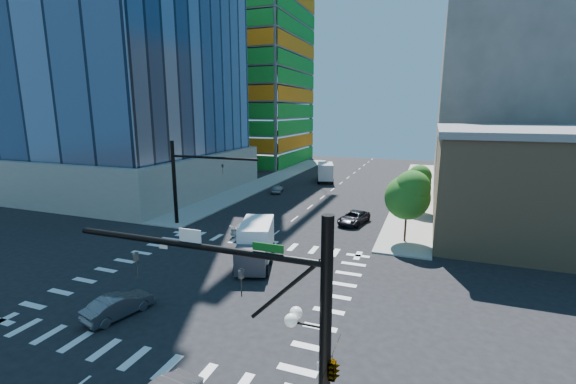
% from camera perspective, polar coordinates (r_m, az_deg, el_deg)
% --- Properties ---
extents(ground, '(160.00, 160.00, 0.00)m').
position_cam_1_polar(ground, '(29.30, -11.17, -13.00)').
color(ground, black).
rests_on(ground, ground).
extents(road_markings, '(20.00, 20.00, 0.01)m').
position_cam_1_polar(road_markings, '(29.30, -11.17, -12.99)').
color(road_markings, silver).
rests_on(road_markings, ground).
extents(sidewalk_ne, '(5.00, 60.00, 0.15)m').
position_cam_1_polar(sidewalk_ne, '(63.66, 18.48, 0.29)').
color(sidewalk_ne, '#999691').
rests_on(sidewalk_ne, ground).
extents(sidewalk_nw, '(5.00, 60.00, 0.15)m').
position_cam_1_polar(sidewalk_nw, '(69.05, -2.69, 1.77)').
color(sidewalk_nw, '#999691').
rests_on(sidewalk_nw, ground).
extents(construction_building, '(25.16, 34.50, 70.60)m').
position_cam_1_polar(construction_building, '(94.95, -6.11, 19.35)').
color(construction_building, slate).
rests_on(construction_building, ground).
extents(commercial_building, '(20.50, 22.50, 10.60)m').
position_cam_1_polar(commercial_building, '(46.25, 33.60, 1.31)').
color(commercial_building, '#8E7552').
rests_on(commercial_building, ground).
extents(bg_building_ne, '(24.00, 30.00, 28.00)m').
position_cam_1_polar(bg_building_ne, '(78.51, 30.48, 11.61)').
color(bg_building_ne, '#5E5A54').
rests_on(bg_building_ne, ground).
extents(signal_mast_se, '(10.51, 2.48, 9.00)m').
position_cam_1_polar(signal_mast_se, '(13.64, 1.66, -20.09)').
color(signal_mast_se, black).
rests_on(signal_mast_se, sidewalk_se).
extents(signal_mast_nw, '(10.20, 0.40, 9.00)m').
position_cam_1_polar(signal_mast_nw, '(42.30, -14.91, 2.35)').
color(signal_mast_nw, black).
rests_on(signal_mast_nw, sidewalk_nw).
extents(tree_south, '(4.16, 4.16, 6.82)m').
position_cam_1_polar(tree_south, '(37.18, 17.47, -0.35)').
color(tree_south, '#382316').
rests_on(tree_south, sidewalk_ne).
extents(tree_north, '(3.54, 3.52, 5.78)m').
position_cam_1_polar(tree_north, '(49.08, 18.59, 1.62)').
color(tree_north, '#382316').
rests_on(tree_north, sidewalk_ne).
extents(no_parking_sign, '(0.30, 0.06, 2.20)m').
position_cam_1_polar(no_parking_sign, '(17.66, 4.84, -26.05)').
color(no_parking_sign, black).
rests_on(no_parking_sign, ground).
extents(car_nb_far, '(3.26, 5.34, 1.38)m').
position_cam_1_polar(car_nb_far, '(43.18, 9.72, -3.76)').
color(car_nb_far, black).
rests_on(car_nb_far, ground).
extents(car_sb_near, '(2.91, 4.87, 1.32)m').
position_cam_1_polar(car_sb_near, '(39.31, -5.64, -5.26)').
color(car_sb_near, silver).
rests_on(car_sb_near, ground).
extents(car_sb_mid, '(2.27, 3.99, 1.28)m').
position_cam_1_polar(car_sb_mid, '(58.80, -1.59, 0.55)').
color(car_sb_mid, '#A6A9AE').
rests_on(car_sb_mid, ground).
extents(car_sb_cross, '(2.46, 4.45, 1.39)m').
position_cam_1_polar(car_sb_cross, '(26.39, -23.78, -15.10)').
color(car_sb_cross, '#515156').
rests_on(car_sb_cross, ground).
extents(box_truck_near, '(4.39, 6.71, 3.25)m').
position_cam_1_polar(box_truck_near, '(31.49, -4.89, -8.17)').
color(box_truck_near, black).
rests_on(box_truck_near, ground).
extents(box_truck_far, '(4.43, 6.87, 3.34)m').
position_cam_1_polar(box_truck_far, '(68.28, 5.52, 2.80)').
color(box_truck_far, black).
rests_on(box_truck_far, ground).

